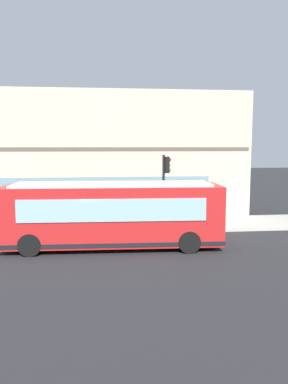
% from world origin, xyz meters
% --- Properties ---
extents(ground, '(120.00, 120.00, 0.00)m').
position_xyz_m(ground, '(0.00, 0.00, 0.00)').
color(ground, '#262628').
extents(sidewalk_curb, '(3.89, 40.00, 0.15)m').
position_xyz_m(sidewalk_curb, '(4.55, 0.00, 0.07)').
color(sidewalk_curb, '#B2ADA3').
rests_on(sidewalk_curb, ground).
extents(building_corner, '(6.15, 18.81, 8.28)m').
position_xyz_m(building_corner, '(9.54, 0.00, 4.13)').
color(building_corner, beige).
rests_on(building_corner, ground).
extents(city_bus_nearside, '(2.93, 10.13, 3.07)m').
position_xyz_m(city_bus_nearside, '(0.05, -0.16, 1.55)').
color(city_bus_nearside, red).
rests_on(city_bus_nearside, ground).
extents(traffic_light_near_corner, '(0.32, 0.49, 4.13)m').
position_xyz_m(traffic_light_near_corner, '(3.07, -3.17, 3.02)').
color(traffic_light_near_corner, black).
rests_on(traffic_light_near_corner, sidewalk_curb).
extents(fire_hydrant, '(0.35, 0.35, 0.74)m').
position_xyz_m(fire_hydrant, '(5.85, -4.89, 0.51)').
color(fire_hydrant, gold).
rests_on(fire_hydrant, sidewalk_curb).
extents(pedestrian_near_hydrant, '(0.32, 0.32, 1.76)m').
position_xyz_m(pedestrian_near_hydrant, '(4.84, -1.55, 1.17)').
color(pedestrian_near_hydrant, '#99994C').
rests_on(pedestrian_near_hydrant, sidewalk_curb).
extents(newspaper_vending_box, '(0.44, 0.42, 0.90)m').
position_xyz_m(newspaper_vending_box, '(4.27, -6.46, 0.60)').
color(newspaper_vending_box, '#263F99').
rests_on(newspaper_vending_box, sidewalk_curb).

